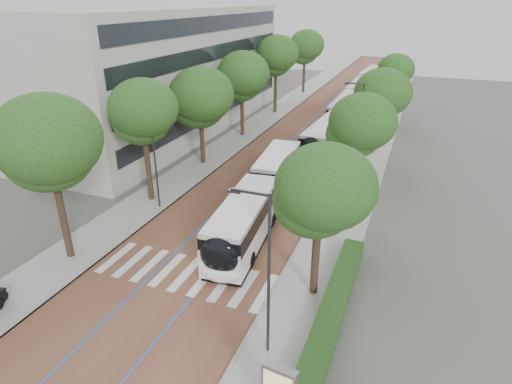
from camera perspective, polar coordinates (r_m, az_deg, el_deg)
ground at (r=25.60m, az=-10.86°, el=-11.82°), size 160.00×160.00×0.00m
road at (r=60.23m, az=9.41°, el=9.79°), size 11.00×140.00×0.02m
sidewalk_left at (r=62.11m, az=2.55°, el=10.59°), size 4.00×140.00×0.12m
sidewalk_right at (r=59.22m, az=16.59°, el=8.91°), size 4.00×140.00×0.12m
kerb_left at (r=61.55m, az=4.25°, el=10.42°), size 0.20×140.00×0.14m
kerb_right at (r=59.38m, az=14.75°, el=9.16°), size 0.20×140.00×0.14m
zebra_crossing at (r=26.18m, az=-9.34°, el=-10.71°), size 10.55×3.60×0.01m
lane_line_left at (r=60.56m, az=7.92°, el=9.98°), size 0.12×126.00×0.01m
lane_line_right at (r=59.94m, az=10.92°, el=9.62°), size 0.12×126.00×0.01m
office_building at (r=55.44m, az=-13.85°, el=15.57°), size 18.11×40.00×14.00m
hedge at (r=22.59m, az=9.98°, el=-15.75°), size 1.20×14.00×0.80m
streetlight_near at (r=18.15m, az=1.19°, el=-9.55°), size 1.82×0.20×8.00m
streetlight_far at (r=40.77m, az=13.50°, el=9.41°), size 1.82×0.20×8.00m
lamp_post_left at (r=32.67m, az=-13.36°, el=4.41°), size 0.14×0.14×8.00m
trees_left at (r=47.10m, az=-3.35°, el=14.65°), size 6.04×60.87×9.95m
trees_right at (r=40.52m, az=15.20°, el=10.63°), size 5.80×46.95×8.30m
lead_bus at (r=31.08m, az=0.48°, el=-0.93°), size 4.19×18.55×3.20m
bus_queued_0 at (r=45.78m, az=9.41°, el=7.22°), size 3.25×12.52×3.20m
bus_queued_1 at (r=57.29m, az=11.74°, el=10.53°), size 2.61×12.41×3.20m
bus_queued_2 at (r=69.59m, az=13.55°, el=12.79°), size 2.68×12.43×3.20m
bus_queued_3 at (r=82.56m, az=15.06°, el=14.40°), size 3.01×12.49×3.20m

